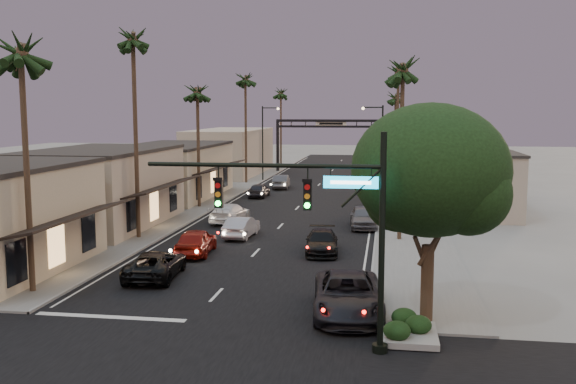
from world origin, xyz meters
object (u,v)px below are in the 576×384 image
(streetlight_right, at_px, (379,143))
(curbside_near, at_px, (348,295))
(streetlight_left, at_px, (265,137))
(curbside_black, at_px, (322,242))
(traffic_signal, at_px, (327,210))
(palm_ra, at_px, (403,64))
(palm_rc, at_px, (396,95))
(arch, at_px, (331,132))
(oncoming_pickup, at_px, (156,264))
(palm_la, at_px, (20,44))
(palm_far, at_px, (281,91))
(oncoming_red, at_px, (196,241))
(palm_rb, at_px, (399,68))
(corner_tree, at_px, (432,176))
(oncoming_silver, at_px, (241,227))
(palm_lb, at_px, (133,34))
(palm_lc, at_px, (197,87))
(palm_ld, at_px, (245,76))

(streetlight_right, bearing_deg, curbside_near, -91.12)
(streetlight_left, distance_m, curbside_black, 40.23)
(traffic_signal, distance_m, palm_ra, 21.19)
(palm_rc, bearing_deg, arch, 145.11)
(palm_rc, distance_m, oncoming_pickup, 53.86)
(palm_la, bearing_deg, palm_far, 89.75)
(palm_rc, relative_size, palm_far, 0.92)
(palm_la, relative_size, palm_ra, 1.00)
(traffic_signal, distance_m, curbside_black, 16.25)
(palm_far, bearing_deg, streetlight_left, -86.05)
(palm_far, height_order, oncoming_red, palm_far)
(palm_rb, bearing_deg, corner_tree, -88.63)
(oncoming_silver, relative_size, curbside_near, 0.71)
(traffic_signal, height_order, palm_rb, palm_rb)
(oncoming_silver, distance_m, curbside_near, 17.46)
(curbside_black, bearing_deg, palm_lb, 163.62)
(traffic_signal, height_order, streetlight_left, streetlight_left)
(palm_far, height_order, curbside_near, palm_far)
(streetlight_right, distance_m, palm_rb, 7.35)
(palm_lc, distance_m, palm_far, 42.01)
(palm_lc, bearing_deg, palm_lb, -90.00)
(streetlight_left, height_order, palm_ld, palm_ld)
(palm_la, distance_m, palm_ld, 46.01)
(traffic_signal, xyz_separation_m, palm_ld, (-14.29, 51.00, 7.33))
(palm_rc, xyz_separation_m, oncoming_red, (-12.02, -45.98, -9.68))
(curbside_near, bearing_deg, arch, 90.45)
(palm_rb, height_order, palm_rc, palm_rb)
(arch, relative_size, palm_la, 1.15)
(palm_lb, bearing_deg, curbside_near, -43.28)
(palm_lb, height_order, curbside_near, palm_lb)
(streetlight_right, relative_size, oncoming_pickup, 1.78)
(palm_ra, bearing_deg, oncoming_pickup, -137.38)
(palm_rb, height_order, oncoming_pickup, palm_rb)
(oncoming_silver, bearing_deg, palm_far, -80.10)
(palm_ra, height_order, palm_far, same)
(arch, xyz_separation_m, palm_rc, (8.60, -6.00, 4.94))
(corner_tree, relative_size, palm_rb, 0.62)
(arch, distance_m, palm_lb, 49.39)
(palm_la, xyz_separation_m, palm_ra, (17.20, 15.00, 0.00))
(arch, bearing_deg, palm_rb, -71.70)
(palm_rc, height_order, curbside_near, palm_rc)
(palm_lc, bearing_deg, oncoming_pickup, -78.62)
(oncoming_silver, bearing_deg, traffic_signal, 114.50)
(palm_la, xyz_separation_m, palm_lb, (-0.00, 13.00, 1.94))
(streetlight_left, relative_size, palm_ld, 0.63)
(corner_tree, height_order, streetlight_right, streetlight_right)
(oncoming_pickup, bearing_deg, palm_rc, -108.33)
(curbside_near, bearing_deg, traffic_signal, -102.44)
(palm_rc, relative_size, oncoming_silver, 2.83)
(palm_far, bearing_deg, curbside_near, -78.29)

